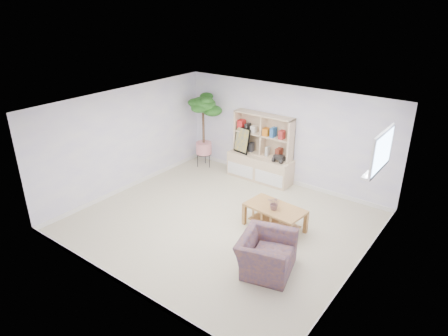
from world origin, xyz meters
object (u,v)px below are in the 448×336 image
Objects in this scene: armchair at (266,251)px; floor_tree at (203,131)px; coffee_table at (275,218)px; storage_unit at (261,148)px.

floor_tree is at bearing 37.89° from armchair.
coffee_table is 1.19× the size of armchair.
coffee_table is at bearing -50.69° from storage_unit.
armchair reaches higher than coffee_table.
armchair is at bearing -56.24° from storage_unit.
floor_tree is at bearing -173.41° from storage_unit.
storage_unit is at bearing 135.00° from coffee_table.
storage_unit is 3.64m from armchair.
storage_unit is 2.39m from coffee_table.
coffee_table is (1.47, -1.79, -0.59)m from storage_unit.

